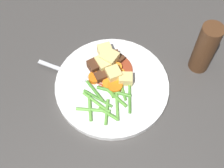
% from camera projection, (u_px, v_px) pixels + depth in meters
% --- Properties ---
extents(ground_plane, '(3.00, 3.00, 0.00)m').
position_uv_depth(ground_plane, '(112.00, 87.00, 0.75)').
color(ground_plane, '#423F3D').
extents(dinner_plate, '(0.28, 0.28, 0.02)m').
position_uv_depth(dinner_plate, '(112.00, 86.00, 0.75)').
color(dinner_plate, white).
rests_on(dinner_plate, ground_plane).
extents(stew_sauce, '(0.11, 0.11, 0.00)m').
position_uv_depth(stew_sauce, '(111.00, 70.00, 0.76)').
color(stew_sauce, '#93381E').
rests_on(stew_sauce, dinner_plate).
extents(carrot_slice_0, '(0.03, 0.03, 0.01)m').
position_uv_depth(carrot_slice_0, '(120.00, 74.00, 0.75)').
color(carrot_slice_0, orange).
rests_on(carrot_slice_0, dinner_plate).
extents(carrot_slice_1, '(0.04, 0.04, 0.01)m').
position_uv_depth(carrot_slice_1, '(117.00, 67.00, 0.76)').
color(carrot_slice_1, orange).
rests_on(carrot_slice_1, dinner_plate).
extents(carrot_slice_2, '(0.04, 0.04, 0.01)m').
position_uv_depth(carrot_slice_2, '(95.00, 78.00, 0.74)').
color(carrot_slice_2, orange).
rests_on(carrot_slice_2, dinner_plate).
extents(carrot_slice_3, '(0.04, 0.04, 0.01)m').
position_uv_depth(carrot_slice_3, '(108.00, 82.00, 0.74)').
color(carrot_slice_3, orange).
rests_on(carrot_slice_3, dinner_plate).
extents(carrot_slice_4, '(0.05, 0.05, 0.01)m').
position_uv_depth(carrot_slice_4, '(115.00, 86.00, 0.73)').
color(carrot_slice_4, orange).
rests_on(carrot_slice_4, dinner_plate).
extents(potato_chunk_0, '(0.04, 0.04, 0.03)m').
position_uv_depth(potato_chunk_0, '(106.00, 52.00, 0.77)').
color(potato_chunk_0, '#E5CC7A').
rests_on(potato_chunk_0, dinner_plate).
extents(potato_chunk_1, '(0.03, 0.04, 0.03)m').
position_uv_depth(potato_chunk_1, '(126.00, 80.00, 0.73)').
color(potato_chunk_1, '#E5CC7A').
rests_on(potato_chunk_1, dinner_plate).
extents(potato_chunk_2, '(0.05, 0.04, 0.03)m').
position_uv_depth(potato_chunk_2, '(104.00, 63.00, 0.75)').
color(potato_chunk_2, '#E5CC7A').
rests_on(potato_chunk_2, dinner_plate).
extents(potato_chunk_3, '(0.05, 0.05, 0.04)m').
position_uv_depth(potato_chunk_3, '(110.00, 59.00, 0.76)').
color(potato_chunk_3, '#E5CC7A').
rests_on(potato_chunk_3, dinner_plate).
extents(potato_chunk_4, '(0.04, 0.04, 0.03)m').
position_uv_depth(potato_chunk_4, '(114.00, 74.00, 0.74)').
color(potato_chunk_4, '#E5CC7A').
rests_on(potato_chunk_4, dinner_plate).
extents(meat_chunk_0, '(0.03, 0.03, 0.01)m').
position_uv_depth(meat_chunk_0, '(119.00, 58.00, 0.77)').
color(meat_chunk_0, '#4C2B19').
rests_on(meat_chunk_0, dinner_plate).
extents(meat_chunk_1, '(0.03, 0.03, 0.02)m').
position_uv_depth(meat_chunk_1, '(101.00, 76.00, 0.74)').
color(meat_chunk_1, '#4C2B19').
rests_on(meat_chunk_1, dinner_plate).
extents(meat_chunk_2, '(0.04, 0.04, 0.02)m').
position_uv_depth(meat_chunk_2, '(95.00, 66.00, 0.75)').
color(meat_chunk_2, '#4C2B19').
rests_on(meat_chunk_2, dinner_plate).
extents(meat_chunk_3, '(0.03, 0.03, 0.02)m').
position_uv_depth(meat_chunk_3, '(114.00, 56.00, 0.77)').
color(meat_chunk_3, '#56331E').
rests_on(meat_chunk_3, dinner_plate).
extents(green_bean_0, '(0.03, 0.08, 0.01)m').
position_uv_depth(green_bean_0, '(93.00, 110.00, 0.70)').
color(green_bean_0, '#66AD42').
rests_on(green_bean_0, dinner_plate).
extents(green_bean_1, '(0.06, 0.06, 0.01)m').
position_uv_depth(green_bean_1, '(98.00, 98.00, 0.72)').
color(green_bean_1, '#4C8E33').
rests_on(green_bean_1, dinner_plate).
extents(green_bean_2, '(0.04, 0.04, 0.01)m').
position_uv_depth(green_bean_2, '(108.00, 114.00, 0.70)').
color(green_bean_2, '#599E38').
rests_on(green_bean_2, dinner_plate).
extents(green_bean_3, '(0.07, 0.01, 0.01)m').
position_uv_depth(green_bean_3, '(122.00, 88.00, 0.73)').
color(green_bean_3, '#599E38').
rests_on(green_bean_3, dinner_plate).
extents(green_bean_4, '(0.08, 0.02, 0.01)m').
position_uv_depth(green_bean_4, '(130.00, 98.00, 0.72)').
color(green_bean_4, '#4C8E33').
rests_on(green_bean_4, dinner_plate).
extents(green_bean_5, '(0.06, 0.02, 0.01)m').
position_uv_depth(green_bean_5, '(107.00, 112.00, 0.70)').
color(green_bean_5, '#66AD42').
rests_on(green_bean_5, dinner_plate).
extents(green_bean_6, '(0.06, 0.04, 0.01)m').
position_uv_depth(green_bean_6, '(95.00, 91.00, 0.73)').
color(green_bean_6, '#4C8E33').
rests_on(green_bean_6, dinner_plate).
extents(green_bean_7, '(0.07, 0.01, 0.01)m').
position_uv_depth(green_bean_7, '(90.00, 108.00, 0.70)').
color(green_bean_7, '#66AD42').
rests_on(green_bean_7, dinner_plate).
extents(green_bean_8, '(0.05, 0.08, 0.01)m').
position_uv_depth(green_bean_8, '(112.00, 92.00, 0.72)').
color(green_bean_8, '#4C8E33').
rests_on(green_bean_8, dinner_plate).
extents(green_bean_9, '(0.06, 0.05, 0.01)m').
position_uv_depth(green_bean_9, '(96.00, 102.00, 0.71)').
color(green_bean_9, '#66AD42').
rests_on(green_bean_9, dinner_plate).
extents(green_bean_10, '(0.07, 0.05, 0.01)m').
position_uv_depth(green_bean_10, '(114.00, 97.00, 0.72)').
color(green_bean_10, '#599E38').
rests_on(green_bean_10, dinner_plate).
extents(green_bean_11, '(0.08, 0.02, 0.01)m').
position_uv_depth(green_bean_11, '(117.00, 105.00, 0.71)').
color(green_bean_11, '#66AD42').
rests_on(green_bean_11, dinner_plate).
extents(green_bean_12, '(0.08, 0.03, 0.01)m').
position_uv_depth(green_bean_12, '(106.00, 82.00, 0.74)').
color(green_bean_12, '#599E38').
rests_on(green_bean_12, dinner_plate).
extents(fork, '(0.11, 0.15, 0.00)m').
position_uv_depth(fork, '(72.00, 74.00, 0.75)').
color(fork, silver).
rests_on(fork, dinner_plate).
extents(pepper_mill, '(0.05, 0.05, 0.14)m').
position_uv_depth(pepper_mill, '(205.00, 48.00, 0.72)').
color(pepper_mill, '#4C2D19').
rests_on(pepper_mill, ground_plane).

